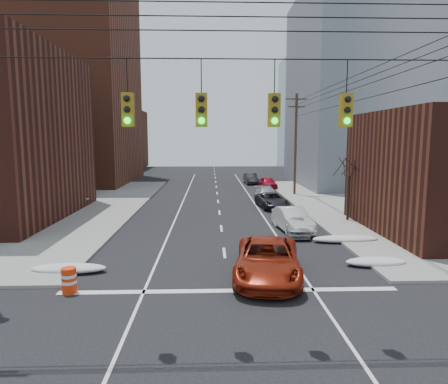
{
  "coord_description": "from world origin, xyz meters",
  "views": [
    {
      "loc": [
        -0.74,
        -9.26,
        6.26
      ],
      "look_at": [
        0.08,
        14.84,
        3.0
      ],
      "focal_mm": 32.0,
      "sensor_mm": 36.0,
      "label": 1
    }
  ],
  "objects": [
    {
      "name": "building_brick_tall",
      "position": [
        -24.0,
        48.0,
        15.0
      ],
      "size": [
        24.0,
        20.0,
        30.0
      ],
      "primitive_type": "cube",
      "color": "brown",
      "rests_on": "ground"
    },
    {
      "name": "building_brick_far",
      "position": [
        -26.0,
        74.0,
        6.0
      ],
      "size": [
        22.0,
        18.0,
        12.0
      ],
      "primitive_type": "cube",
      "color": "#471D15",
      "rests_on": "ground"
    },
    {
      "name": "building_office",
      "position": [
        22.0,
        44.0,
        12.5
      ],
      "size": [
        22.0,
        20.0,
        25.0
      ],
      "primitive_type": "cube",
      "color": "gray",
      "rests_on": "ground"
    },
    {
      "name": "building_glass",
      "position": [
        24.0,
        70.0,
        11.0
      ],
      "size": [
        20.0,
        18.0,
        22.0
      ],
      "primitive_type": "cube",
      "color": "gray",
      "rests_on": "ground"
    },
    {
      "name": "utility_pole_far",
      "position": [
        8.5,
        34.0,
        5.78
      ],
      "size": [
        2.2,
        0.28,
        11.0
      ],
      "color": "#473323",
      "rests_on": "ground"
    },
    {
      "name": "traffic_signals",
      "position": [
        0.1,
        2.97,
        7.17
      ],
      "size": [
        17.0,
        0.42,
        2.02
      ],
      "color": "black",
      "rests_on": "ground"
    },
    {
      "name": "bare_tree",
      "position": [
        9.59,
        20.0,
        2.32
      ],
      "size": [
        2.09,
        2.2,
        4.93
      ],
      "color": "black",
      "rests_on": "ground"
    },
    {
      "name": "snow_nw",
      "position": [
        -7.4,
        9.0,
        0.21
      ],
      "size": [
        3.5,
        1.08,
        0.42
      ],
      "primitive_type": "ellipsoid",
      "color": "silver",
      "rests_on": "ground"
    },
    {
      "name": "snow_ne",
      "position": [
        7.4,
        9.5,
        0.21
      ],
      "size": [
        3.0,
        1.08,
        0.42
      ],
      "primitive_type": "ellipsoid",
      "color": "silver",
      "rests_on": "ground"
    },
    {
      "name": "snow_east_far",
      "position": [
        7.4,
        14.0,
        0.21
      ],
      "size": [
        4.0,
        1.08,
        0.42
      ],
      "primitive_type": "ellipsoid",
      "color": "silver",
      "rests_on": "ground"
    },
    {
      "name": "red_pickup",
      "position": [
        1.81,
        8.0,
        0.85
      ],
      "size": [
        3.65,
        6.47,
        1.71
      ],
      "primitive_type": "imported",
      "rotation": [
        0.0,
        0.0,
        -0.14
      ],
      "color": "maroon",
      "rests_on": "ground"
    },
    {
      "name": "parked_car_a",
      "position": [
        4.8,
        15.91,
        0.63
      ],
      "size": [
        1.76,
        3.8,
        1.26
      ],
      "primitive_type": "imported",
      "rotation": [
        0.0,
        0.0,
        -0.07
      ],
      "color": "#A3A3A7",
      "rests_on": "ground"
    },
    {
      "name": "parked_car_b",
      "position": [
        4.8,
        17.06,
        0.79
      ],
      "size": [
        2.21,
        4.96,
        1.58
      ],
      "primitive_type": "imported",
      "rotation": [
        0.0,
        0.0,
        0.11
      ],
      "color": "silver",
      "rests_on": "ground"
    },
    {
      "name": "parked_car_c",
      "position": [
        4.8,
        26.14,
        0.69
      ],
      "size": [
        2.79,
        5.15,
        1.37
      ],
      "primitive_type": "imported",
      "rotation": [
        0.0,
        0.0,
        0.11
      ],
      "color": "black",
      "rests_on": "ground"
    },
    {
      "name": "parked_car_d",
      "position": [
        4.8,
        29.29,
        0.71
      ],
      "size": [
        2.27,
        5.01,
        1.42
      ],
      "primitive_type": "imported",
      "rotation": [
        0.0,
        0.0,
        0.06
      ],
      "color": "#A9AAAE",
      "rests_on": "ground"
    },
    {
      "name": "parked_car_e",
      "position": [
        6.4,
        39.98,
        0.74
      ],
      "size": [
        2.13,
        4.48,
        1.48
      ],
      "primitive_type": "imported",
      "rotation": [
        0.0,
        0.0,
        0.09
      ],
      "color": "maroon",
      "rests_on": "ground"
    },
    {
      "name": "parked_car_f",
      "position": [
        4.8,
        45.31,
        0.74
      ],
      "size": [
        1.78,
        4.56,
        1.48
      ],
      "primitive_type": "imported",
      "rotation": [
        0.0,
        0.0,
        0.05
      ],
      "color": "black",
      "rests_on": "ground"
    },
    {
      "name": "lot_car_a",
      "position": [
        -15.73,
        23.39,
        0.79
      ],
      "size": [
        4.03,
        2.0,
        1.27
      ],
      "primitive_type": "imported",
      "rotation": [
        0.0,
        0.0,
        1.75
      ],
      "color": "white",
      "rests_on": "sidewalk_nw"
    },
    {
      "name": "lot_car_b",
      "position": [
        -14.63,
        26.79,
        0.93
      ],
      "size": [
        6.19,
        4.61,
        1.56
      ],
      "primitive_type": "imported",
      "rotation": [
        0.0,
        0.0,
        1.98
      ],
      "color": "#9D9DA2",
      "rests_on": "sidewalk_nw"
    },
    {
      "name": "construction_barrel",
      "position": [
        -6.5,
        6.5,
        0.54
      ],
      "size": [
        0.75,
        0.75,
        1.06
      ],
      "rotation": [
        0.0,
        0.0,
        0.29
      ],
      "color": "red",
      "rests_on": "ground"
    }
  ]
}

